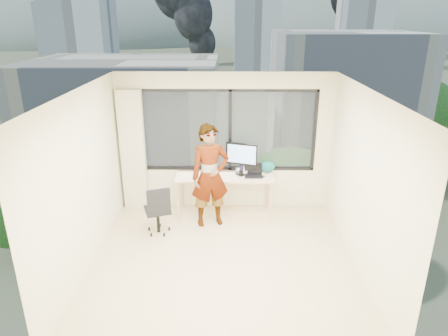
{
  "coord_description": "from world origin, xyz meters",
  "views": [
    {
      "loc": [
        0.08,
        -5.31,
        3.53
      ],
      "look_at": [
        0.0,
        1.0,
        1.15
      ],
      "focal_mm": 32.51,
      "sensor_mm": 36.0,
      "label": 1
    }
  ],
  "objects_px": {
    "game_console": "(245,170)",
    "laptop": "(254,171)",
    "chair": "(157,208)",
    "desk": "(224,194)",
    "person": "(210,176)",
    "monitor": "(242,158)",
    "handbag": "(267,167)"
  },
  "relations": [
    {
      "from": "game_console",
      "to": "laptop",
      "type": "relative_size",
      "value": 0.87
    },
    {
      "from": "chair",
      "to": "game_console",
      "type": "relative_size",
      "value": 3.03
    },
    {
      "from": "desk",
      "to": "person",
      "type": "bearing_deg",
      "value": -119.0
    },
    {
      "from": "laptop",
      "to": "person",
      "type": "bearing_deg",
      "value": -152.63
    },
    {
      "from": "person",
      "to": "game_console",
      "type": "height_order",
      "value": "person"
    },
    {
      "from": "desk",
      "to": "person",
      "type": "relative_size",
      "value": 0.98
    },
    {
      "from": "chair",
      "to": "game_console",
      "type": "height_order",
      "value": "chair"
    },
    {
      "from": "desk",
      "to": "chair",
      "type": "bearing_deg",
      "value": -145.51
    },
    {
      "from": "chair",
      "to": "person",
      "type": "relative_size",
      "value": 0.49
    },
    {
      "from": "desk",
      "to": "game_console",
      "type": "xyz_separation_m",
      "value": [
        0.39,
        0.18,
        0.41
      ]
    },
    {
      "from": "chair",
      "to": "game_console",
      "type": "xyz_separation_m",
      "value": [
        1.53,
        0.96,
        0.33
      ]
    },
    {
      "from": "monitor",
      "to": "laptop",
      "type": "bearing_deg",
      "value": -15.16
    },
    {
      "from": "laptop",
      "to": "handbag",
      "type": "distance_m",
      "value": 0.34
    },
    {
      "from": "monitor",
      "to": "game_console",
      "type": "xyz_separation_m",
      "value": [
        0.07,
        0.07,
        -0.27
      ]
    },
    {
      "from": "chair",
      "to": "monitor",
      "type": "xyz_separation_m",
      "value": [
        1.45,
        0.89,
        0.6
      ]
    },
    {
      "from": "chair",
      "to": "handbag",
      "type": "relative_size",
      "value": 3.12
    },
    {
      "from": "person",
      "to": "chair",
      "type": "bearing_deg",
      "value": -175.21
    },
    {
      "from": "monitor",
      "to": "handbag",
      "type": "xyz_separation_m",
      "value": [
        0.48,
        0.07,
        -0.19
      ]
    },
    {
      "from": "game_console",
      "to": "handbag",
      "type": "xyz_separation_m",
      "value": [
        0.41,
        -0.0,
        0.08
      ]
    },
    {
      "from": "laptop",
      "to": "desk",
      "type": "bearing_deg",
      "value": 176.4
    },
    {
      "from": "person",
      "to": "handbag",
      "type": "bearing_deg",
      "value": 14.73
    },
    {
      "from": "desk",
      "to": "laptop",
      "type": "height_order",
      "value": "laptop"
    },
    {
      "from": "person",
      "to": "desk",
      "type": "bearing_deg",
      "value": 44.95
    },
    {
      "from": "game_console",
      "to": "chair",
      "type": "bearing_deg",
      "value": -167.87
    },
    {
      "from": "handbag",
      "to": "chair",
      "type": "bearing_deg",
      "value": -132.93
    },
    {
      "from": "chair",
      "to": "game_console",
      "type": "bearing_deg",
      "value": 11.84
    },
    {
      "from": "monitor",
      "to": "laptop",
      "type": "xyz_separation_m",
      "value": [
        0.22,
        -0.14,
        -0.2
      ]
    },
    {
      "from": "chair",
      "to": "laptop",
      "type": "bearing_deg",
      "value": 3.74
    },
    {
      "from": "person",
      "to": "laptop",
      "type": "height_order",
      "value": "person"
    },
    {
      "from": "person",
      "to": "handbag",
      "type": "distance_m",
      "value": 1.22
    },
    {
      "from": "game_console",
      "to": "handbag",
      "type": "distance_m",
      "value": 0.41
    },
    {
      "from": "handbag",
      "to": "desk",
      "type": "bearing_deg",
      "value": -146.56
    }
  ]
}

